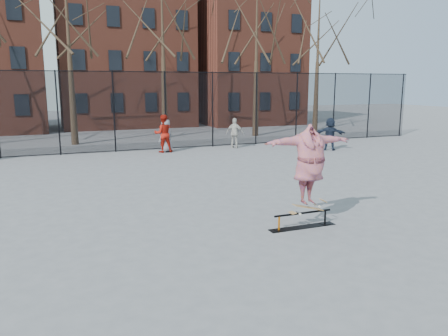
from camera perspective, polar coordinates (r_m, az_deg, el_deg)
name	(u,v)px	position (r m, az deg, el deg)	size (l,w,h in m)	color
ground	(251,225)	(10.69, 3.58, -7.47)	(100.00, 100.00, 0.00)	slate
skate_rail	(303,221)	(10.65, 10.22, -6.88)	(1.72, 0.26, 0.38)	black
skateboard	(308,209)	(10.64, 10.90, -5.34)	(0.85, 0.20, 0.10)	olive
skater	(309,169)	(10.40, 11.10, -0.08)	(2.32, 0.63, 1.89)	#543B94
bystander_red	(163,134)	(21.92, -7.93, 4.47)	(0.91, 0.71, 1.87)	#9D180D
bystander_white	(235,133)	(23.15, 1.42, 4.57)	(0.93, 0.39, 1.60)	#BCB7AE
bystander_navy	(330,134)	(23.05, 13.67, 4.34)	(1.56, 0.50, 1.68)	#182031
bystander_extra	(166,136)	(21.96, -7.59, 4.21)	(0.81, 0.53, 1.65)	slate
fence	(142,110)	(22.62, -10.68, 7.43)	(34.03, 0.07, 4.00)	black
tree_row	(120,12)	(26.92, -13.44, 19.19)	(33.66, 7.46, 10.67)	black
rowhouses	(116,48)	(35.63, -13.92, 14.99)	(29.00, 7.00, 13.00)	brown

